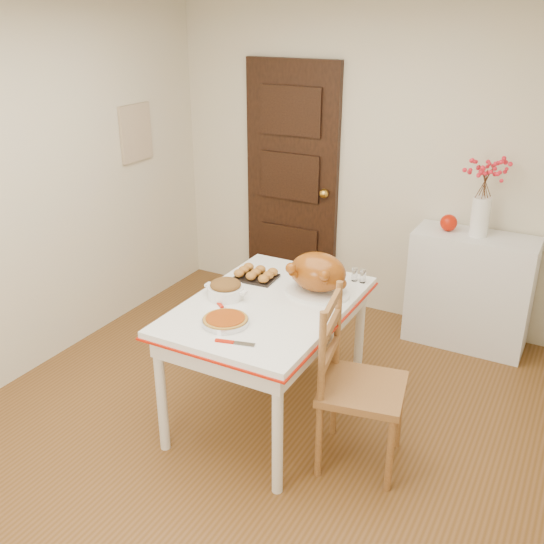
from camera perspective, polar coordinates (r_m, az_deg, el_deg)
The scene contains 18 objects.
floor at distance 4.00m, azimuth -2.23°, elevation -14.38°, with size 3.50×4.00×0.00m, color brown.
wall_back at distance 5.13m, azimuth 9.11°, elevation 9.52°, with size 3.50×0.00×2.50m, color beige.
wall_left at distance 4.50m, azimuth -22.18°, elevation 6.17°, with size 0.00×4.00×2.50m, color beige.
door_back at distance 5.42m, azimuth 1.83°, elevation 8.14°, with size 0.85×0.06×2.06m, color black.
photo_board at distance 5.25m, azimuth -12.40°, elevation 12.39°, with size 0.03×0.35×0.45m, color #CAB489.
sideboard at distance 4.97m, azimuth 17.68°, elevation -1.62°, with size 0.89×0.40×0.89m, color white.
kitchen_table at distance 3.92m, azimuth -0.35°, elevation -8.10°, with size 0.92×1.34×0.80m, color white, non-canonical shape.
chair_oak at distance 3.52m, azimuth 8.36°, elevation -10.21°, with size 0.46×0.46×1.03m, color #946234, non-canonical shape.
berry_vase at distance 4.72m, azimuth 18.81°, elevation 6.63°, with size 0.31×0.31×0.60m, color white, non-canonical shape.
apple at distance 4.82m, azimuth 15.92°, elevation 4.37°, with size 0.13×0.13×0.13m, color #B31604.
turkey_platter at distance 3.79m, azimuth 4.23°, elevation -0.19°, with size 0.41×0.33×0.26m, color #9B4E0D, non-canonical shape.
pumpkin_pie at distance 3.48m, azimuth -4.31°, elevation -4.40°, with size 0.26×0.26×0.05m, color #8A3409.
stuffing_dish at distance 3.78m, azimuth -4.27°, elevation -1.56°, with size 0.28×0.22×0.11m, color brown, non-canonical shape.
rolls_tray at distance 4.03m, azimuth -1.49°, elevation -0.16°, with size 0.26×0.20×0.07m, color #B0712E, non-canonical shape.
pie_server at distance 3.29m, azimuth -3.44°, elevation -6.49°, with size 0.22×0.06×0.01m, color silver, non-canonical shape.
carving_knife at distance 3.63m, azimuth -4.37°, elevation -3.49°, with size 0.24×0.06×0.01m, color silver, non-canonical shape.
drinking_glass at distance 4.10m, azimuth 3.02°, elevation 0.47°, with size 0.06×0.06×0.10m, color white.
shaker_pair at distance 4.02m, azimuth 7.97°, elevation -0.28°, with size 0.09×0.04×0.09m, color white, non-canonical shape.
Camera 1 is at (1.64, -2.71, 2.44)m, focal length 40.99 mm.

